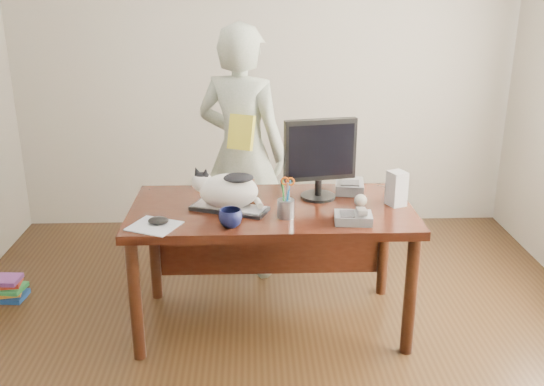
{
  "coord_description": "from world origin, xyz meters",
  "views": [
    {
      "loc": [
        -0.11,
        -2.62,
        1.97
      ],
      "look_at": [
        0.0,
        0.55,
        0.85
      ],
      "focal_mm": 40.0,
      "sensor_mm": 36.0,
      "label": 1
    }
  ],
  "objects_px": {
    "desk": "(271,225)",
    "pen_cup": "(286,206)",
    "cat": "(227,189)",
    "person": "(242,153)",
    "speaker": "(397,188)",
    "book_stack": "(233,185)",
    "baseball": "(361,200)",
    "coffee_mug": "(231,218)",
    "keyboard": "(229,208)",
    "calculator": "(350,186)",
    "book_pile_b": "(6,288)",
    "phone": "(354,217)",
    "monitor": "(320,155)",
    "mouse": "(158,221)"
  },
  "relations": [
    {
      "from": "desk",
      "to": "pen_cup",
      "type": "xyz_separation_m",
      "value": [
        0.07,
        -0.24,
        0.21
      ]
    },
    {
      "from": "cat",
      "to": "person",
      "type": "xyz_separation_m",
      "value": [
        0.08,
        0.77,
        -0.01
      ]
    },
    {
      "from": "speaker",
      "to": "book_stack",
      "type": "distance_m",
      "value": 0.98
    },
    {
      "from": "baseball",
      "to": "book_stack",
      "type": "height_order",
      "value": "book_stack"
    },
    {
      "from": "coffee_mug",
      "to": "speaker",
      "type": "xyz_separation_m",
      "value": [
        0.93,
        0.29,
        0.05
      ]
    },
    {
      "from": "keyboard",
      "to": "baseball",
      "type": "xyz_separation_m",
      "value": [
        0.74,
        0.04,
        0.02
      ]
    },
    {
      "from": "pen_cup",
      "to": "calculator",
      "type": "bearing_deg",
      "value": 45.26
    },
    {
      "from": "person",
      "to": "book_pile_b",
      "type": "relative_size",
      "value": 6.69
    },
    {
      "from": "phone",
      "to": "book_pile_b",
      "type": "xyz_separation_m",
      "value": [
        -2.15,
        0.6,
        -0.71
      ]
    },
    {
      "from": "keyboard",
      "to": "speaker",
      "type": "bearing_deg",
      "value": 25.12
    },
    {
      "from": "monitor",
      "to": "baseball",
      "type": "relative_size",
      "value": 6.63
    },
    {
      "from": "pen_cup",
      "to": "book_stack",
      "type": "height_order",
      "value": "pen_cup"
    },
    {
      "from": "pen_cup",
      "to": "person",
      "type": "distance_m",
      "value": 0.93
    },
    {
      "from": "cat",
      "to": "baseball",
      "type": "bearing_deg",
      "value": 24.41
    },
    {
      "from": "cat",
      "to": "phone",
      "type": "distance_m",
      "value": 0.72
    },
    {
      "from": "mouse",
      "to": "speaker",
      "type": "xyz_separation_m",
      "value": [
        1.32,
        0.26,
        0.07
      ]
    },
    {
      "from": "baseball",
      "to": "book_pile_b",
      "type": "height_order",
      "value": "baseball"
    },
    {
      "from": "cat",
      "to": "calculator",
      "type": "height_order",
      "value": "cat"
    },
    {
      "from": "coffee_mug",
      "to": "person",
      "type": "xyz_separation_m",
      "value": [
        0.05,
        1.01,
        0.07
      ]
    },
    {
      "from": "baseball",
      "to": "pen_cup",
      "type": "bearing_deg",
      "value": -160.59
    },
    {
      "from": "monitor",
      "to": "coffee_mug",
      "type": "xyz_separation_m",
      "value": [
        -0.51,
        -0.41,
        -0.22
      ]
    },
    {
      "from": "desk",
      "to": "calculator",
      "type": "bearing_deg",
      "value": 19.68
    },
    {
      "from": "keyboard",
      "to": "book_pile_b",
      "type": "distance_m",
      "value": 1.68
    },
    {
      "from": "person",
      "to": "book_pile_b",
      "type": "height_order",
      "value": "person"
    },
    {
      "from": "keyboard",
      "to": "mouse",
      "type": "bearing_deg",
      "value": -129.2
    },
    {
      "from": "mouse",
      "to": "speaker",
      "type": "relative_size",
      "value": 0.64
    },
    {
      "from": "person",
      "to": "speaker",
      "type": "bearing_deg",
      "value": 165.28
    },
    {
      "from": "coffee_mug",
      "to": "person",
      "type": "bearing_deg",
      "value": 87.23
    },
    {
      "from": "keyboard",
      "to": "phone",
      "type": "bearing_deg",
      "value": 5.0
    },
    {
      "from": "phone",
      "to": "person",
      "type": "xyz_separation_m",
      "value": [
        -0.6,
        0.98,
        0.08
      ]
    },
    {
      "from": "keyboard",
      "to": "speaker",
      "type": "relative_size",
      "value": 2.3
    },
    {
      "from": "pen_cup",
      "to": "calculator",
      "type": "distance_m",
      "value": 0.59
    },
    {
      "from": "cat",
      "to": "pen_cup",
      "type": "height_order",
      "value": "cat"
    },
    {
      "from": "desk",
      "to": "keyboard",
      "type": "distance_m",
      "value": 0.31
    },
    {
      "from": "cat",
      "to": "monitor",
      "type": "bearing_deg",
      "value": 39.58
    },
    {
      "from": "desk",
      "to": "cat",
      "type": "relative_size",
      "value": 3.86
    },
    {
      "from": "desk",
      "to": "coffee_mug",
      "type": "xyz_separation_m",
      "value": [
        -0.22,
        -0.37,
        0.2
      ]
    },
    {
      "from": "coffee_mug",
      "to": "phone",
      "type": "height_order",
      "value": "coffee_mug"
    },
    {
      "from": "book_stack",
      "to": "monitor",
      "type": "bearing_deg",
      "value": -1.3
    },
    {
      "from": "desk",
      "to": "book_stack",
      "type": "distance_m",
      "value": 0.35
    },
    {
      "from": "keyboard",
      "to": "calculator",
      "type": "distance_m",
      "value": 0.78
    },
    {
      "from": "mouse",
      "to": "monitor",
      "type": "bearing_deg",
      "value": 47.18
    },
    {
      "from": "keyboard",
      "to": "pen_cup",
      "type": "bearing_deg",
      "value": 1.37
    },
    {
      "from": "mouse",
      "to": "book_pile_b",
      "type": "height_order",
      "value": "mouse"
    },
    {
      "from": "cat",
      "to": "monitor",
      "type": "relative_size",
      "value": 0.87
    },
    {
      "from": "desk",
      "to": "monitor",
      "type": "distance_m",
      "value": 0.51
    },
    {
      "from": "person",
      "to": "baseball",
      "type": "bearing_deg",
      "value": 157.11
    },
    {
      "from": "monitor",
      "to": "speaker",
      "type": "xyz_separation_m",
      "value": [
        0.43,
        -0.12,
        -0.17
      ]
    },
    {
      "from": "calculator",
      "to": "cat",
      "type": "bearing_deg",
      "value": -149.69
    },
    {
      "from": "book_stack",
      "to": "calculator",
      "type": "bearing_deg",
      "value": 13.35
    }
  ]
}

